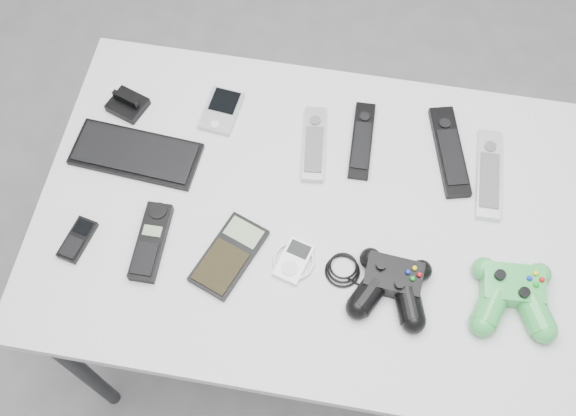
% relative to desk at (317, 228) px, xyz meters
% --- Properties ---
extents(floor, '(3.50, 3.50, 0.00)m').
position_rel_desk_xyz_m(floor, '(-0.08, 0.04, -0.70)').
color(floor, slate).
rests_on(floor, ground).
extents(desk, '(1.14, 0.73, 0.76)m').
position_rel_desk_xyz_m(desk, '(0.00, 0.00, 0.00)').
color(desk, '#AEAEB1').
rests_on(desk, floor).
extents(pda_keyboard, '(0.28, 0.13, 0.02)m').
position_rel_desk_xyz_m(pda_keyboard, '(-0.40, 0.07, 0.07)').
color(pda_keyboard, black).
rests_on(pda_keyboard, desk).
extents(dock_bracket, '(0.09, 0.09, 0.04)m').
position_rel_desk_xyz_m(dock_bracket, '(-0.45, 0.19, 0.09)').
color(dock_bracket, black).
rests_on(dock_bracket, desk).
extents(pda, '(0.08, 0.12, 0.02)m').
position_rel_desk_xyz_m(pda, '(-0.25, 0.21, 0.08)').
color(pda, '#A1A1A8').
rests_on(pda, desk).
extents(remote_silver_a, '(0.06, 0.18, 0.02)m').
position_rel_desk_xyz_m(remote_silver_a, '(-0.03, 0.16, 0.08)').
color(remote_silver_a, '#A1A1A8').
rests_on(remote_silver_a, desk).
extents(remote_black_a, '(0.05, 0.19, 0.02)m').
position_rel_desk_xyz_m(remote_black_a, '(0.07, 0.19, 0.08)').
color(remote_black_a, black).
rests_on(remote_black_a, desk).
extents(remote_black_b, '(0.10, 0.22, 0.02)m').
position_rel_desk_xyz_m(remote_black_b, '(0.25, 0.19, 0.08)').
color(remote_black_b, black).
rests_on(remote_black_b, desk).
extents(remote_silver_b, '(0.05, 0.21, 0.02)m').
position_rel_desk_xyz_m(remote_silver_b, '(0.34, 0.15, 0.08)').
color(remote_silver_b, silver).
rests_on(remote_silver_b, desk).
extents(mobile_phone, '(0.06, 0.10, 0.02)m').
position_rel_desk_xyz_m(mobile_phone, '(-0.46, -0.14, 0.07)').
color(mobile_phone, black).
rests_on(mobile_phone, desk).
extents(cordless_handset, '(0.05, 0.16, 0.03)m').
position_rel_desk_xyz_m(cordless_handset, '(-0.32, -0.12, 0.08)').
color(cordless_handset, black).
rests_on(cordless_handset, desk).
extents(calculator, '(0.14, 0.19, 0.02)m').
position_rel_desk_xyz_m(calculator, '(-0.16, -0.12, 0.07)').
color(calculator, black).
rests_on(calculator, desk).
extents(mp3_player, '(0.10, 0.11, 0.02)m').
position_rel_desk_xyz_m(mp3_player, '(-0.03, -0.11, 0.07)').
color(mp3_player, silver).
rests_on(mp3_player, desk).
extents(controller_black, '(0.27, 0.18, 0.05)m').
position_rel_desk_xyz_m(controller_black, '(0.16, -0.13, 0.09)').
color(controller_black, black).
rests_on(controller_black, desk).
extents(controller_green, '(0.17, 0.18, 0.05)m').
position_rel_desk_xyz_m(controller_green, '(0.39, -0.11, 0.09)').
color(controller_green, green).
rests_on(controller_green, desk).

